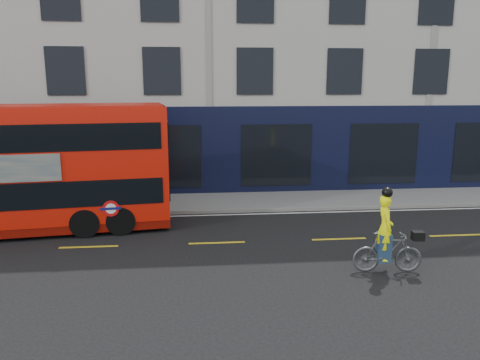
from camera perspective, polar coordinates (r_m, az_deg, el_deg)
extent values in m
plane|color=black|center=(13.68, -2.54, -9.76)|extent=(120.00, 120.00, 0.00)
cube|color=gray|center=(19.85, -3.49, -2.71)|extent=(60.00, 3.00, 0.12)
cube|color=slate|center=(18.40, -3.33, -3.86)|extent=(60.00, 0.12, 0.13)
cube|color=#A6A49C|center=(25.83, -4.22, 17.27)|extent=(50.00, 10.00, 15.00)
cube|color=black|center=(20.92, -3.70, 3.46)|extent=(50.00, 0.08, 4.00)
cube|color=silver|center=(18.13, -3.29, -4.30)|extent=(58.00, 0.10, 0.01)
cube|color=red|center=(17.39, -26.70, 1.65)|extent=(10.82, 3.72, 3.81)
cube|color=#6A0B04|center=(17.82, -26.09, -4.84)|extent=(10.81, 3.68, 0.29)
cube|color=black|center=(17.54, -26.45, -1.06)|extent=(10.41, 3.71, 0.87)
cube|color=black|center=(17.26, -27.00, 4.88)|extent=(10.41, 3.71, 0.87)
cube|color=black|center=(17.04, -8.84, -0.29)|extent=(0.31, 2.16, 0.87)
cube|color=black|center=(16.76, -9.03, 5.84)|extent=(0.31, 2.16, 0.87)
cylinder|color=red|center=(15.95, -15.47, -3.38)|extent=(0.54, 0.09, 0.54)
cylinder|color=white|center=(15.95, -15.47, -3.38)|extent=(0.35, 0.06, 0.35)
cube|color=#0C1459|center=(15.94, -15.47, -3.38)|extent=(0.67, 0.10, 0.09)
cylinder|color=black|center=(17.26, -14.24, -3.83)|extent=(1.27, 2.56, 0.96)
cylinder|color=black|center=(17.34, -18.07, -3.98)|extent=(1.27, 2.56, 0.96)
imported|color=#4D5053|center=(13.28, 17.53, -8.42)|extent=(1.90, 0.71, 1.12)
imported|color=#DFE805|center=(13.03, 17.26, -5.56)|extent=(0.48, 0.67, 1.75)
cube|color=black|center=(13.38, 20.87, -6.37)|extent=(0.33, 0.27, 0.24)
cube|color=navy|center=(13.20, 17.11, -7.83)|extent=(0.37, 0.44, 0.76)
sphere|color=black|center=(12.79, 17.52, -1.45)|extent=(0.28, 0.28, 0.28)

